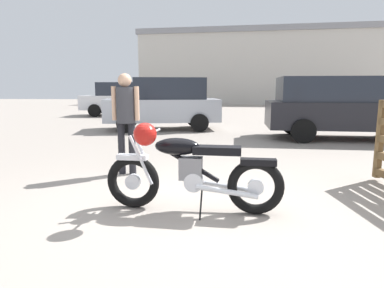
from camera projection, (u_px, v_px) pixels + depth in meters
name	position (u px, v px, depth m)	size (l,w,h in m)	color
ground_plane	(190.00, 207.00, 3.97)	(80.00, 80.00, 0.00)	gray
vintage_motorcycle	(188.00, 170.00, 3.78)	(2.08, 0.73, 1.07)	black
bystander	(126.00, 113.00, 5.38)	(0.46, 0.30, 1.66)	black
pale_sedan_back	(365.00, 99.00, 14.84)	(4.89, 2.43, 1.74)	black
silver_sedan_mid	(349.00, 106.00, 9.21)	(4.76, 2.11, 1.74)	black
white_estate_far	(129.00, 98.00, 17.42)	(4.78, 2.15, 1.74)	black
blue_hatchback_right	(165.00, 103.00, 11.45)	(4.14, 2.37, 1.78)	black
industrial_building	(263.00, 69.00, 34.10)	(24.44, 12.95, 6.86)	beige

